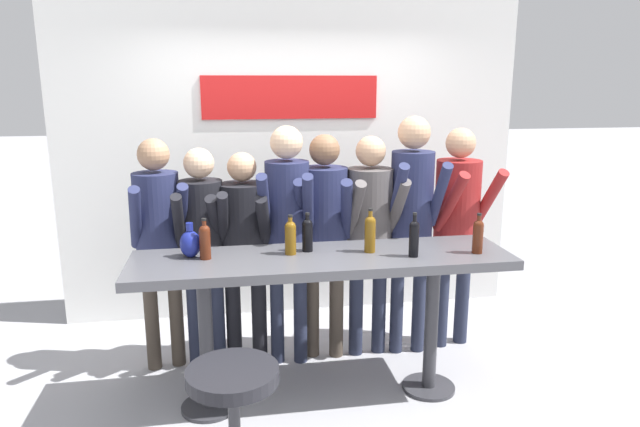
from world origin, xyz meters
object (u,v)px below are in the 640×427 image
(wine_bottle_1, at_px, (205,240))
(wine_bottle_2, at_px, (370,232))
(person_center, at_px, (287,218))
(person_rightmost, at_px, (458,213))
(person_center_right, at_px, (324,222))
(bar_stool, at_px, (234,411))
(person_center_left, at_px, (244,236))
(wine_bottle_0, at_px, (290,236))
(wine_bottle_4, at_px, (478,235))
(person_far_right, at_px, (412,207))
(person_left, at_px, (202,234))
(wine_bottle_5, at_px, (414,237))
(tasting_table, at_px, (322,278))
(person_right, at_px, (370,222))
(wine_bottle_3, at_px, (307,233))
(decorative_vase, at_px, (190,243))
(person_far_left, at_px, (158,228))

(wine_bottle_1, height_order, wine_bottle_2, wine_bottle_2)
(person_center, bearing_deg, person_rightmost, 12.57)
(wine_bottle_1, bearing_deg, person_center_right, 33.08)
(bar_stool, xyz_separation_m, person_center_left, (0.11, 1.41, 0.51))
(bar_stool, distance_m, person_rightmost, 2.34)
(person_center_right, bearing_deg, wine_bottle_0, -108.24)
(wine_bottle_4, bearing_deg, person_far_right, 107.88)
(person_left, height_order, person_center_left, person_left)
(wine_bottle_0, bearing_deg, wine_bottle_5, -13.10)
(tasting_table, relative_size, person_right, 1.42)
(person_center_left, bearing_deg, wine_bottle_3, -40.61)
(tasting_table, bearing_deg, wine_bottle_2, 5.07)
(person_far_right, height_order, person_rightmost, person_far_right)
(bar_stool, height_order, decorative_vase, decorative_vase)
(tasting_table, distance_m, wine_bottle_1, 0.77)
(tasting_table, xyz_separation_m, person_right, (0.45, 0.59, 0.20))
(person_right, bearing_deg, person_rightmost, 0.93)
(wine_bottle_0, xyz_separation_m, wine_bottle_3, (0.12, 0.05, -0.00))
(tasting_table, distance_m, bar_stool, 1.07)
(person_left, distance_m, wine_bottle_4, 1.88)
(wine_bottle_1, bearing_deg, bar_stool, -80.85)
(person_right, height_order, wine_bottle_4, person_right)
(tasting_table, bearing_deg, bar_stool, -125.77)
(person_far_right, relative_size, wine_bottle_2, 6.37)
(person_left, bearing_deg, wine_bottle_2, -28.81)
(tasting_table, relative_size, person_center_right, 1.41)
(person_left, bearing_deg, person_center_left, 0.57)
(wine_bottle_5, bearing_deg, person_left, 152.04)
(wine_bottle_1, relative_size, wine_bottle_4, 0.99)
(person_far_left, distance_m, wine_bottle_0, 1.03)
(wine_bottle_1, height_order, wine_bottle_3, wine_bottle_1)
(wine_bottle_4, bearing_deg, wine_bottle_5, -179.28)
(wine_bottle_4, bearing_deg, wine_bottle_1, 174.68)
(tasting_table, xyz_separation_m, wine_bottle_3, (-0.08, 0.11, 0.27))
(person_far_right, distance_m, decorative_vase, 1.65)
(bar_stool, relative_size, person_center_right, 0.41)
(person_left, distance_m, person_far_right, 1.54)
(person_left, xyz_separation_m, wine_bottle_0, (0.57, -0.53, 0.10))
(person_left, height_order, wine_bottle_4, person_left)
(tasting_table, bearing_deg, wine_bottle_3, 124.91)
(person_rightmost, xyz_separation_m, wine_bottle_1, (-1.88, -0.58, 0.04))
(bar_stool, bearing_deg, person_right, 53.43)
(person_center_right, bearing_deg, person_far_right, 8.76)
(person_far_right, distance_m, wine_bottle_4, 0.71)
(person_rightmost, relative_size, wine_bottle_0, 6.77)
(person_left, relative_size, person_right, 0.96)
(person_right, height_order, wine_bottle_1, person_right)
(tasting_table, xyz_separation_m, person_center_left, (-0.47, 0.60, 0.13))
(person_rightmost, height_order, wine_bottle_1, person_rightmost)
(person_center, relative_size, person_center_right, 1.04)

